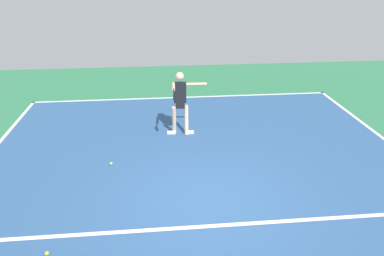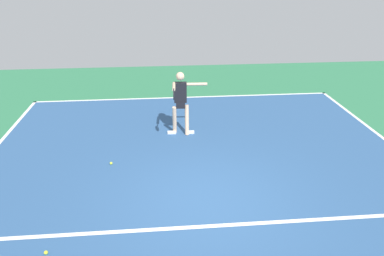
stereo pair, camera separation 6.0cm
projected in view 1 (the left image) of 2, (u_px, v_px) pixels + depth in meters
ground_plane at (208, 201)px, 7.48m from camera, size 21.99×21.99×0.00m
court_surface at (208, 201)px, 7.48m from camera, size 10.56×12.95×0.00m
court_line_baseline_near at (183, 97)px, 13.32m from camera, size 10.56×0.10×0.01m
court_line_service at (214, 226)px, 6.77m from camera, size 7.92×0.10×0.01m
court_line_centre_mark at (184, 99)px, 13.13m from camera, size 0.10×0.30×0.01m
tennis_player at (180, 99)px, 10.02m from camera, size 1.11×1.20×1.80m
tennis_ball_centre_court at (47, 253)px, 6.09m from camera, size 0.07×0.07×0.07m
tennis_ball_by_baseline at (111, 163)px, 8.83m from camera, size 0.07×0.07×0.07m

